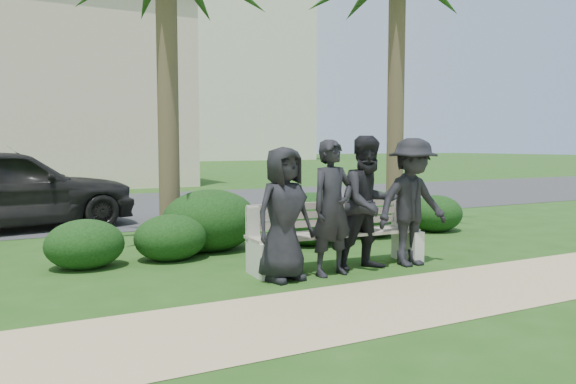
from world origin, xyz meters
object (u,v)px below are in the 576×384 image
man_a (284,214)px  man_b (332,208)px  park_bench (336,239)px  man_d (412,202)px  car_a (5,189)px  man_c (369,203)px

man_a → man_b: 0.63m
park_bench → man_b: man_b is taller
park_bench → man_d: size_ratio=1.41×
man_d → car_a: (-4.58, 5.75, -0.05)m
man_c → car_a: bearing=124.7°
park_bench → man_a: size_ratio=1.51×
park_bench → man_c: size_ratio=1.39×
park_bench → car_a: (-3.65, 5.39, 0.41)m
park_bench → man_a: man_a is taller
car_a → man_c: bearing=-155.9°
park_bench → man_a: bearing=-158.6°
man_d → car_a: size_ratio=0.36×
park_bench → man_a: (-0.91, -0.30, 0.41)m
man_c → man_d: (0.63, -0.07, -0.01)m
man_a → car_a: (-2.74, 5.69, -0.00)m
man_a → man_d: 1.83m
man_c → park_bench: bearing=135.1°
park_bench → man_b: bearing=-126.2°
man_d → car_a: man_d is taller
man_c → man_a: bearing=-179.6°
park_bench → man_b: 0.63m
man_b → man_d: (1.20, -0.01, 0.01)m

